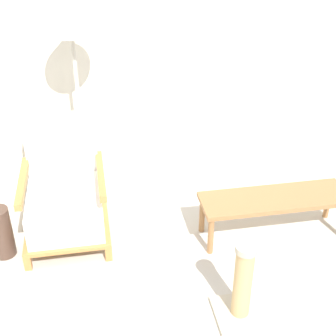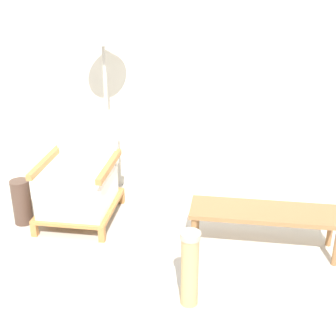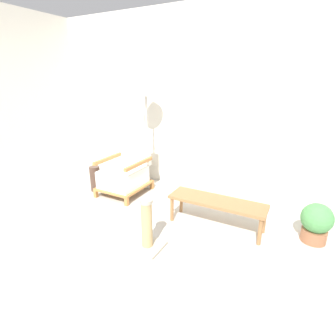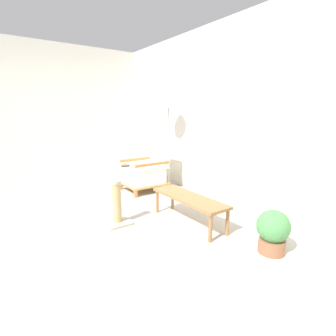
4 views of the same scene
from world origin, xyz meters
name	(u,v)px [view 3 (image 3 of 4)]	position (x,y,z in m)	size (l,w,h in m)	color
ground_plane	(90,262)	(0.00, 0.00, 0.00)	(14.00, 14.00, 0.00)	#B7B2A8
wall_back	(188,103)	(0.00, 2.24, 1.35)	(8.00, 0.06, 2.70)	silver
armchair	(126,172)	(-0.70, 1.52, 0.33)	(0.62, 0.72, 0.90)	#B2753D
floor_lamp	(146,94)	(-0.53, 1.90, 1.48)	(0.36, 0.36, 1.71)	#B7B2A8
coffee_table	(217,203)	(0.87, 1.22, 0.31)	(1.14, 0.35, 0.35)	olive
vase	(95,179)	(-1.17, 1.35, 0.20)	(0.16, 0.16, 0.40)	#473328
potted_plant	(316,222)	(1.91, 1.44, 0.24)	(0.33, 0.33, 0.45)	#935B3D
scratching_post	(147,230)	(0.37, 0.47, 0.22)	(0.32, 0.32, 0.57)	#B2A893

